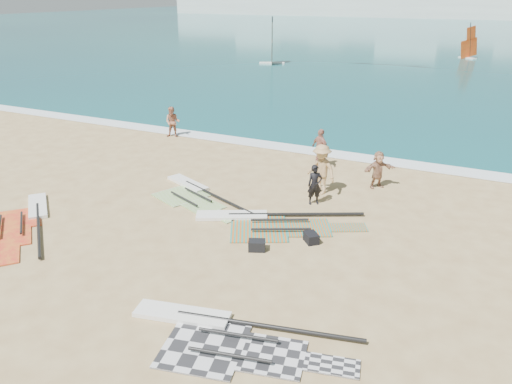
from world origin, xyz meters
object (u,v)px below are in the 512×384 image
at_px(beachgoer_left, 173,122).
at_px(gear_bag_far, 311,238).
at_px(rig_orange, 266,222).
at_px(rig_green, 193,193).
at_px(gear_bag_near, 257,245).
at_px(rig_grey, 220,334).
at_px(person_wetsuit, 315,185).
at_px(beachgoer_mid, 321,169).
at_px(rig_red, 24,220).
at_px(beachgoer_right, 378,170).
at_px(beachgoer_back, 320,148).

bearing_deg(beachgoer_left, gear_bag_far, -56.02).
distance_m(rig_orange, beachgoer_left, 12.03).
distance_m(rig_green, gear_bag_near, 5.19).
distance_m(rig_grey, person_wetsuit, 8.37).
relative_size(rig_green, beachgoer_mid, 2.49).
bearing_deg(rig_grey, person_wetsuit, 82.35).
height_order(rig_red, beachgoer_right, beachgoer_right).
xyz_separation_m(rig_orange, gear_bag_far, (1.90, -0.64, 0.11)).
height_order(beachgoer_left, beachgoer_right, beachgoer_left).
xyz_separation_m(rig_grey, rig_green, (-5.29, 7.07, -0.00)).
relative_size(person_wetsuit, beachgoer_mid, 0.77).
relative_size(rig_green, beachgoer_right, 3.23).
bearing_deg(gear_bag_far, rig_red, -162.95).
xyz_separation_m(person_wetsuit, beachgoer_back, (-1.22, 4.11, 0.12)).
height_order(rig_grey, beachgoer_right, beachgoer_right).
relative_size(gear_bag_near, person_wetsuit, 0.34).
height_order(gear_bag_near, person_wetsuit, person_wetsuit).
xyz_separation_m(rig_red, gear_bag_far, (9.55, 2.93, 0.11)).
distance_m(gear_bag_near, beachgoer_mid, 5.42).
relative_size(rig_red, beachgoer_mid, 2.30).
height_order(beachgoer_left, beachgoer_back, beachgoer_back).
relative_size(rig_green, beachgoer_back, 2.79).
bearing_deg(rig_orange, person_wetsuit, 41.52).
bearing_deg(rig_green, beachgoer_back, 80.76).
height_order(rig_red, person_wetsuit, person_wetsuit).
bearing_deg(beachgoer_back, beachgoer_mid, 140.41).
height_order(person_wetsuit, beachgoer_mid, beachgoer_mid).
height_order(person_wetsuit, beachgoer_back, beachgoer_back).
height_order(rig_grey, beachgoer_left, beachgoer_left).
bearing_deg(beachgoer_left, rig_red, -101.18).
bearing_deg(gear_bag_far, rig_green, 162.66).
relative_size(gear_bag_far, beachgoer_left, 0.31).
bearing_deg(rig_green, beachgoer_mid, 51.11).
xyz_separation_m(gear_bag_near, beachgoer_back, (-0.87, 8.32, 0.73)).
relative_size(rig_red, beachgoer_right, 2.99).
xyz_separation_m(person_wetsuit, beachgoer_mid, (-0.15, 1.13, 0.23)).
bearing_deg(beachgoer_left, rig_green, -69.16).
height_order(rig_grey, rig_green, rig_grey).
height_order(rig_red, gear_bag_near, gear_bag_near).
bearing_deg(beachgoer_mid, gear_bag_near, -71.61).
bearing_deg(rig_red, gear_bag_near, 52.56).
distance_m(rig_green, rig_orange, 3.84).
distance_m(beachgoer_left, beachgoer_mid, 10.84).
height_order(rig_grey, rig_red, rig_grey).
distance_m(rig_red, beachgoer_back, 12.44).
bearing_deg(gear_bag_far, beachgoer_mid, 105.37).
bearing_deg(beachgoer_back, beachgoer_left, 22.48).
relative_size(person_wetsuit, beachgoer_right, 1.00).
relative_size(gear_bag_near, beachgoer_mid, 0.26).
relative_size(rig_orange, beachgoer_left, 3.54).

